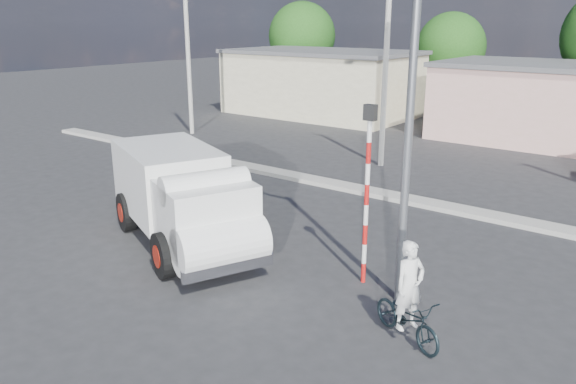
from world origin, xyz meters
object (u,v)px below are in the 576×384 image
Objects in this scene: bicycle at (407,318)px; streetlight at (405,81)px; cyclist at (409,299)px; truck at (183,197)px; traffic_pole at (367,180)px.

bicycle is 0.21× the size of streetlight.
streetlight is (-1.07, 1.45, 4.05)m from cyclist.
cyclist is (0.00, 0.00, 0.42)m from bicycle.
truck is at bearing 108.62° from bicycle.
truck is at bearing -168.00° from traffic_pole.
cyclist is at bearing -41.13° from traffic_pole.
bicycle is (7.16, -0.66, -0.98)m from truck.
streetlight is (-1.07, 1.45, 4.47)m from bicycle.
streetlight is at bearing 30.89° from truck.
truck is at bearing 108.62° from cyclist.
bicycle is at bearing 0.00° from cyclist.
traffic_pole is at bearing 72.77° from bicycle.
streetlight is at bearing 60.25° from bicycle.
traffic_pole reaches higher than truck.
streetlight reaches higher than bicycle.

